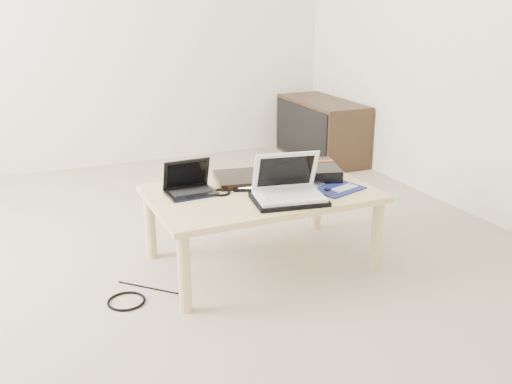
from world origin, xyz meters
name	(u,v)px	position (x,y,z in m)	size (l,w,h in m)	color
ground	(163,265)	(0.00, 0.00, 0.00)	(4.00, 4.00, 0.00)	#B7A894
coffee_table	(261,200)	(0.47, -0.18, 0.35)	(1.10, 0.70, 0.40)	#E4C789
media_cabinet	(321,130)	(1.77, 1.45, 0.25)	(0.41, 0.90, 0.50)	#382516
book	(248,178)	(0.48, -0.02, 0.42)	(0.38, 0.34, 0.03)	black
netbook	(190,187)	(0.14, -0.08, 0.44)	(0.24, 0.18, 0.17)	black
tablet	(258,185)	(0.49, -0.11, 0.41)	(0.31, 0.27, 0.01)	black
remote	(293,180)	(0.68, -0.13, 0.41)	(0.07, 0.23, 0.02)	#A9A9AE
neoprene_sleeve	(289,199)	(0.53, -0.38, 0.41)	(0.34, 0.25, 0.02)	black
white_laptop	(288,187)	(0.53, -0.36, 0.46)	(0.34, 0.27, 0.21)	white
motherboard	(328,185)	(0.82, -0.26, 0.40)	(0.33, 0.37, 0.01)	#0D1254
gpu_box	(322,170)	(0.88, -0.10, 0.43)	(0.23, 0.33, 0.07)	black
cable_coil	(220,192)	(0.27, -0.14, 0.41)	(0.10, 0.10, 0.01)	black
floor_cable_coil	(126,301)	(-0.25, -0.30, 0.01)	(0.17, 0.17, 0.01)	black
floor_cable_trail	(150,288)	(-0.12, -0.22, 0.00)	(0.01, 0.01, 0.35)	black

